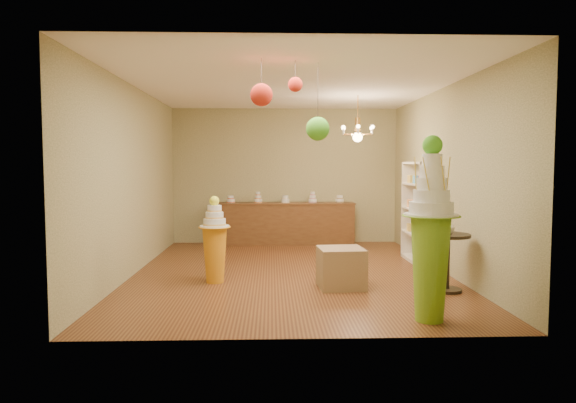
{
  "coord_description": "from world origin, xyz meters",
  "views": [
    {
      "loc": [
        -0.31,
        -8.26,
        1.73
      ],
      "look_at": [
        -0.04,
        0.0,
        1.15
      ],
      "focal_mm": 32.0,
      "sensor_mm": 36.0,
      "label": 1
    }
  ],
  "objects_px": {
    "pedestal_green": "(431,245)",
    "pedestal_orange": "(215,247)",
    "round_table": "(447,254)",
    "sideboard": "(285,223)"
  },
  "relations": [
    {
      "from": "pedestal_orange",
      "to": "sideboard",
      "type": "height_order",
      "value": "pedestal_orange"
    },
    {
      "from": "pedestal_green",
      "to": "pedestal_orange",
      "type": "height_order",
      "value": "pedestal_green"
    },
    {
      "from": "pedestal_orange",
      "to": "round_table",
      "type": "distance_m",
      "value": 3.31
    },
    {
      "from": "pedestal_green",
      "to": "round_table",
      "type": "xyz_separation_m",
      "value": [
        0.65,
        1.32,
        -0.34
      ]
    },
    {
      "from": "pedestal_green",
      "to": "pedestal_orange",
      "type": "relative_size",
      "value": 1.61
    },
    {
      "from": "pedestal_green",
      "to": "pedestal_orange",
      "type": "bearing_deg",
      "value": 142.75
    },
    {
      "from": "pedestal_green",
      "to": "round_table",
      "type": "height_order",
      "value": "pedestal_green"
    },
    {
      "from": "pedestal_green",
      "to": "sideboard",
      "type": "height_order",
      "value": "pedestal_green"
    },
    {
      "from": "sideboard",
      "to": "round_table",
      "type": "relative_size",
      "value": 3.8
    },
    {
      "from": "pedestal_orange",
      "to": "round_table",
      "type": "height_order",
      "value": "pedestal_orange"
    }
  ]
}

